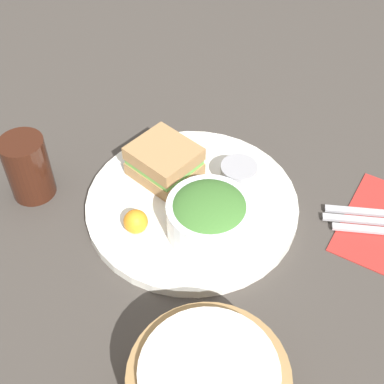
# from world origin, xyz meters

# --- Properties ---
(ground_plane) EXTENTS (4.00, 4.00, 0.00)m
(ground_plane) POSITION_xyz_m (0.00, 0.00, 0.00)
(ground_plane) COLOR #3D3833
(plate) EXTENTS (0.34, 0.34, 0.02)m
(plate) POSITION_xyz_m (0.00, 0.00, 0.01)
(plate) COLOR white
(plate) RESTS_ON ground_plane
(sandwich) EXTENTS (0.12, 0.11, 0.06)m
(sandwich) POSITION_xyz_m (0.07, -0.03, 0.05)
(sandwich) COLOR #A37A4C
(sandwich) RESTS_ON plate
(salad_bowl) EXTENTS (0.13, 0.13, 0.07)m
(salad_bowl) POSITION_xyz_m (-0.05, 0.04, 0.05)
(salad_bowl) COLOR white
(salad_bowl) RESTS_ON plate
(dressing_cup) EXTENTS (0.06, 0.06, 0.04)m
(dressing_cup) POSITION_xyz_m (-0.05, -0.07, 0.04)
(dressing_cup) COLOR #99999E
(dressing_cup) RESTS_ON plate
(orange_wedge) EXTENTS (0.04, 0.04, 0.04)m
(orange_wedge) POSITION_xyz_m (0.04, 0.09, 0.04)
(orange_wedge) COLOR orange
(orange_wedge) RESTS_ON plate
(drink_glass) EXTENTS (0.07, 0.07, 0.11)m
(drink_glass) POSITION_xyz_m (0.24, 0.10, 0.05)
(drink_glass) COLOR #38190F
(drink_glass) RESTS_ON ground_plane
(fork) EXTENTS (0.17, 0.08, 0.01)m
(fork) POSITION_xyz_m (-0.27, -0.14, 0.01)
(fork) COLOR #B2B2B7
(fork) RESTS_ON napkin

